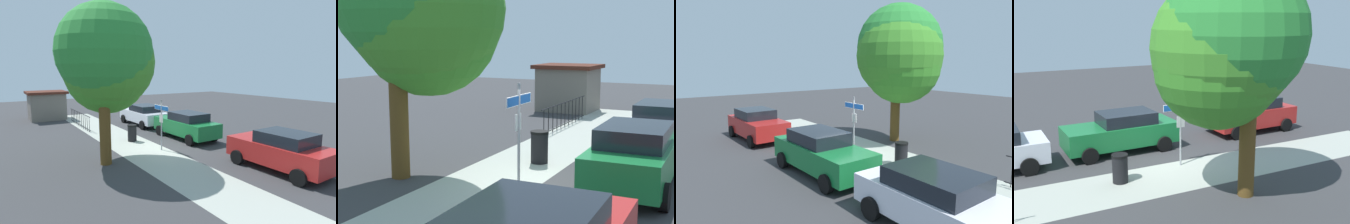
% 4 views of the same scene
% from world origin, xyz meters
% --- Properties ---
extents(ground_plane, '(60.00, 60.00, 0.00)m').
position_xyz_m(ground_plane, '(0.00, 0.00, 0.00)').
color(ground_plane, '#38383A').
extents(sidewalk_strip, '(24.00, 2.60, 0.00)m').
position_xyz_m(sidewalk_strip, '(2.00, 1.30, 0.00)').
color(sidewalk_strip, '#A7ACA0').
rests_on(sidewalk_strip, ground_plane).
extents(street_sign, '(1.37, 0.07, 2.65)m').
position_xyz_m(street_sign, '(-0.56, 0.40, 1.78)').
color(street_sign, '#9EA0A5').
rests_on(street_sign, ground_plane).
extents(shade_tree, '(4.49, 4.49, 7.08)m').
position_xyz_m(shade_tree, '(-0.54, 3.26, 4.55)').
color(shade_tree, brown).
rests_on(shade_tree, ground_plane).
extents(car_green, '(4.61, 2.11, 1.63)m').
position_xyz_m(car_green, '(0.83, -2.20, 0.84)').
color(car_green, '#177135').
rests_on(car_green, ground_plane).
extents(car_white, '(4.71, 2.13, 1.55)m').
position_xyz_m(car_white, '(6.12, -2.04, 0.81)').
color(car_white, white).
rests_on(car_white, ground_plane).
extents(iron_fence, '(5.23, 0.04, 1.07)m').
position_xyz_m(iron_fence, '(8.11, 2.30, 0.56)').
color(iron_fence, black).
rests_on(iron_fence, ground_plane).
extents(utility_shed, '(2.81, 3.12, 2.41)m').
position_xyz_m(utility_shed, '(12.73, 3.80, 1.23)').
color(utility_shed, slate).
rests_on(utility_shed, ground_plane).
extents(trash_bin, '(0.55, 0.55, 0.98)m').
position_xyz_m(trash_bin, '(1.97, 0.90, 0.49)').
color(trash_bin, black).
rests_on(trash_bin, ground_plane).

